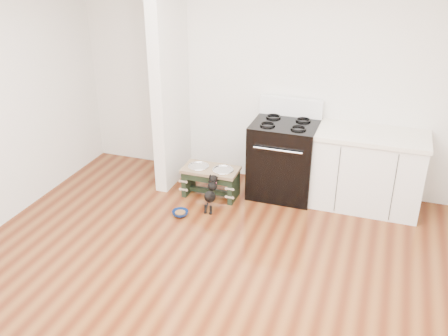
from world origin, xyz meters
TOP-DOWN VIEW (x-y plane):
  - ground at (0.00, 0.00)m, footprint 5.00×5.00m
  - room_shell at (0.00, 0.00)m, footprint 5.00×5.00m
  - partition_wall at (-1.18, 2.10)m, footprint 0.15×0.80m
  - oven_range at (0.25, 2.16)m, footprint 0.76×0.69m
  - cabinet_run at (1.23, 2.18)m, footprint 1.24×0.64m
  - dog_feeder at (-0.56, 1.80)m, footprint 0.67×0.36m
  - puppy at (-0.44, 1.49)m, footprint 0.12×0.34m
  - floor_bowl at (-0.72, 1.24)m, footprint 0.24×0.24m

SIDE VIEW (x-z plane):
  - ground at x=0.00m, z-range 0.00..0.00m
  - floor_bowl at x=-0.72m, z-range 0.00..0.06m
  - puppy at x=-0.44m, z-range 0.02..0.43m
  - dog_feeder at x=-0.56m, z-range 0.07..0.45m
  - cabinet_run at x=1.23m, z-range 0.00..0.91m
  - oven_range at x=0.25m, z-range -0.09..1.05m
  - partition_wall at x=-1.18m, z-range 0.00..2.70m
  - room_shell at x=0.00m, z-range -0.88..4.12m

